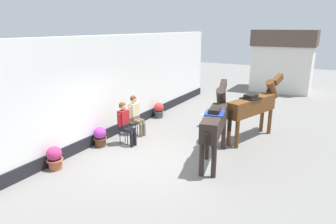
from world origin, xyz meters
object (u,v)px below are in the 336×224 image
object	(u,v)px
seated_visitor_far	(135,113)
flower_planter_nearest	(55,157)
saddled_horse_far	(254,105)
seated_visitor_near	(125,121)
saddled_horse_near	(215,120)
flower_planter_farthest	(159,110)
flower_planter_inner_near	(100,136)
spare_stool_white	(205,116)

from	to	relation	value
seated_visitor_far	flower_planter_nearest	xyz separation A→B (m)	(-0.35, -3.23, -0.44)
saddled_horse_far	seated_visitor_near	bearing A→B (deg)	-143.57
seated_visitor_far	flower_planter_nearest	bearing A→B (deg)	-96.19
seated_visitor_near	flower_planter_nearest	world-z (taller)	seated_visitor_near
saddled_horse_near	flower_planter_nearest	xyz separation A→B (m)	(-3.47, -2.65, -0.82)
seated_visitor_near	flower_planter_farthest	world-z (taller)	seated_visitor_near
saddled_horse_far	flower_planter_inner_near	distance (m)	5.11
flower_planter_inner_near	flower_planter_nearest	bearing A→B (deg)	-89.57
seated_visitor_near	seated_visitor_far	world-z (taller)	same
seated_visitor_far	saddled_horse_far	world-z (taller)	saddled_horse_far
saddled_horse_near	flower_planter_inner_near	size ratio (longest dim) A/B	4.63
flower_planter_farthest	spare_stool_white	world-z (taller)	flower_planter_farthest
saddled_horse_near	saddled_horse_far	world-z (taller)	same
saddled_horse_far	flower_planter_nearest	distance (m)	6.34
flower_planter_farthest	seated_visitor_far	bearing A→B (deg)	-81.17
flower_planter_inner_near	spare_stool_white	xyz separation A→B (m)	(2.16, 3.43, 0.07)
spare_stool_white	seated_visitor_far	bearing A→B (deg)	-132.06
flower_planter_farthest	spare_stool_white	bearing A→B (deg)	-3.97
flower_planter_nearest	flower_planter_inner_near	size ratio (longest dim) A/B	1.00
seated_visitor_near	spare_stool_white	xyz separation A→B (m)	(1.56, 2.91, -0.38)
saddled_horse_near	spare_stool_white	distance (m)	2.99
saddled_horse_far	flower_planter_nearest	bearing A→B (deg)	-129.62
seated_visitor_near	flower_planter_inner_near	xyz separation A→B (m)	(-0.60, -0.53, -0.44)
flower_planter_nearest	spare_stool_white	xyz separation A→B (m)	(2.15, 5.22, 0.07)
seated_visitor_near	flower_planter_nearest	distance (m)	2.43
spare_stool_white	saddled_horse_far	bearing A→B (deg)	-11.72
seated_visitor_near	spare_stool_white	distance (m)	3.32
seated_visitor_far	spare_stool_white	size ratio (longest dim) A/B	3.02
seated_visitor_far	flower_planter_farthest	bearing A→B (deg)	98.83
saddled_horse_far	flower_planter_nearest	world-z (taller)	saddled_horse_far
saddled_horse_near	flower_planter_inner_near	world-z (taller)	saddled_horse_near
saddled_horse_far	flower_planter_farthest	xyz separation A→B (m)	(-3.99, 0.53, -0.82)
flower_planter_inner_near	saddled_horse_far	bearing A→B (deg)	37.18
seated_visitor_far	saddled_horse_near	world-z (taller)	saddled_horse_near
saddled_horse_far	seated_visitor_far	bearing A→B (deg)	-156.24
spare_stool_white	flower_planter_nearest	bearing A→B (deg)	-112.37
seated_visitor_far	spare_stool_white	xyz separation A→B (m)	(1.80, 1.99, -0.38)
spare_stool_white	saddled_horse_near	bearing A→B (deg)	-62.86
seated_visitor_near	flower_planter_farthest	bearing A→B (deg)	100.59
spare_stool_white	flower_planter_farthest	bearing A→B (deg)	176.03
flower_planter_nearest	saddled_horse_near	bearing A→B (deg)	37.38
seated_visitor_far	saddled_horse_near	xyz separation A→B (m)	(3.12, -0.58, 0.38)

